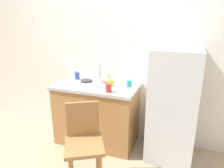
{
  "coord_description": "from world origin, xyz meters",
  "views": [
    {
      "loc": [
        0.93,
        -1.84,
        1.76
      ],
      "look_at": [
        0.05,
        0.6,
        0.93
      ],
      "focal_mm": 33.55,
      "sensor_mm": 36.0,
      "label": 1
    }
  ],
  "objects_px": {
    "chair": "(84,140)",
    "refrigerator": "(173,106)",
    "cup_yellow": "(110,83)",
    "cup_blue": "(77,75)",
    "terracotta_bowl": "(107,81)",
    "cup_red": "(109,88)",
    "cup_teal": "(129,83)",
    "hotplate": "(87,81)"
  },
  "relations": [
    {
      "from": "hotplate",
      "to": "cup_teal",
      "type": "relative_size",
      "value": 1.84
    },
    {
      "from": "terracotta_bowl",
      "to": "cup_blue",
      "type": "distance_m",
      "value": 0.5
    },
    {
      "from": "chair",
      "to": "cup_blue",
      "type": "bearing_deg",
      "value": 91.93
    },
    {
      "from": "refrigerator",
      "to": "chair",
      "type": "xyz_separation_m",
      "value": [
        -0.85,
        -0.76,
        -0.21
      ]
    },
    {
      "from": "cup_red",
      "to": "refrigerator",
      "type": "bearing_deg",
      "value": 16.14
    },
    {
      "from": "cup_teal",
      "to": "terracotta_bowl",
      "type": "bearing_deg",
      "value": 170.33
    },
    {
      "from": "refrigerator",
      "to": "chair",
      "type": "bearing_deg",
      "value": -137.98
    },
    {
      "from": "refrigerator",
      "to": "cup_yellow",
      "type": "distance_m",
      "value": 0.85
    },
    {
      "from": "refrigerator",
      "to": "cup_blue",
      "type": "bearing_deg",
      "value": 174.02
    },
    {
      "from": "chair",
      "to": "terracotta_bowl",
      "type": "distance_m",
      "value": 0.97
    },
    {
      "from": "cup_teal",
      "to": "chair",
      "type": "bearing_deg",
      "value": -107.98
    },
    {
      "from": "terracotta_bowl",
      "to": "hotplate",
      "type": "bearing_deg",
      "value": -173.51
    },
    {
      "from": "hotplate",
      "to": "cup_yellow",
      "type": "distance_m",
      "value": 0.4
    },
    {
      "from": "chair",
      "to": "hotplate",
      "type": "xyz_separation_m",
      "value": [
        -0.37,
        0.85,
        0.39
      ]
    },
    {
      "from": "cup_yellow",
      "to": "refrigerator",
      "type": "bearing_deg",
      "value": -0.49
    },
    {
      "from": "cup_blue",
      "to": "cup_red",
      "type": "distance_m",
      "value": 0.74
    },
    {
      "from": "refrigerator",
      "to": "cup_blue",
      "type": "distance_m",
      "value": 1.43
    },
    {
      "from": "terracotta_bowl",
      "to": "hotplate",
      "type": "relative_size",
      "value": 0.99
    },
    {
      "from": "cup_blue",
      "to": "cup_teal",
      "type": "distance_m",
      "value": 0.83
    },
    {
      "from": "terracotta_bowl",
      "to": "cup_teal",
      "type": "xyz_separation_m",
      "value": [
        0.33,
        -0.06,
        0.02
      ]
    },
    {
      "from": "cup_blue",
      "to": "cup_red",
      "type": "height_order",
      "value": "cup_blue"
    },
    {
      "from": "refrigerator",
      "to": "cup_teal",
      "type": "bearing_deg",
      "value": 174.02
    },
    {
      "from": "refrigerator",
      "to": "cup_teal",
      "type": "xyz_separation_m",
      "value": [
        -0.58,
        0.06,
        0.21
      ]
    },
    {
      "from": "chair",
      "to": "refrigerator",
      "type": "bearing_deg",
      "value": 12.39
    },
    {
      "from": "hotplate",
      "to": "refrigerator",
      "type": "bearing_deg",
      "value": -3.87
    },
    {
      "from": "terracotta_bowl",
      "to": "cup_teal",
      "type": "bearing_deg",
      "value": -9.67
    },
    {
      "from": "cup_teal",
      "to": "hotplate",
      "type": "bearing_deg",
      "value": 178.05
    },
    {
      "from": "cup_blue",
      "to": "chair",
      "type": "bearing_deg",
      "value": -58.43
    },
    {
      "from": "hotplate",
      "to": "cup_teal",
      "type": "height_order",
      "value": "cup_teal"
    },
    {
      "from": "terracotta_bowl",
      "to": "cup_teal",
      "type": "distance_m",
      "value": 0.34
    },
    {
      "from": "hotplate",
      "to": "cup_red",
      "type": "bearing_deg",
      "value": -33.76
    },
    {
      "from": "terracotta_bowl",
      "to": "cup_blue",
      "type": "relative_size",
      "value": 1.56
    },
    {
      "from": "refrigerator",
      "to": "cup_red",
      "type": "height_order",
      "value": "refrigerator"
    },
    {
      "from": "chair",
      "to": "hotplate",
      "type": "distance_m",
      "value": 1.0
    },
    {
      "from": "chair",
      "to": "terracotta_bowl",
      "type": "bearing_deg",
      "value": 64.61
    },
    {
      "from": "cup_blue",
      "to": "cup_teal",
      "type": "bearing_deg",
      "value": -5.98
    },
    {
      "from": "refrigerator",
      "to": "cup_yellow",
      "type": "relative_size",
      "value": 15.82
    },
    {
      "from": "hotplate",
      "to": "cup_yellow",
      "type": "height_order",
      "value": "cup_yellow"
    },
    {
      "from": "refrigerator",
      "to": "chair",
      "type": "height_order",
      "value": "refrigerator"
    },
    {
      "from": "cup_yellow",
      "to": "chair",
      "type": "bearing_deg",
      "value": -91.69
    },
    {
      "from": "cup_teal",
      "to": "cup_yellow",
      "type": "bearing_deg",
      "value": -167.62
    },
    {
      "from": "cup_blue",
      "to": "cup_red",
      "type": "bearing_deg",
      "value": -29.88
    }
  ]
}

